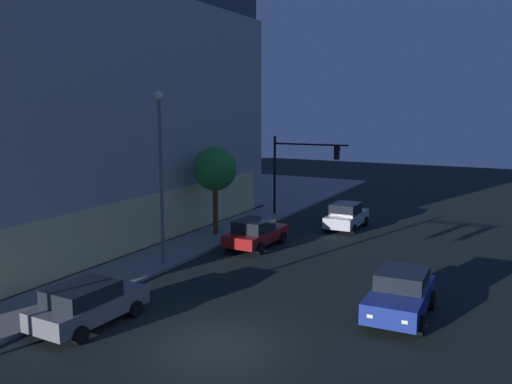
# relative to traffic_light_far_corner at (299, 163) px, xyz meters

# --- Properties ---
(ground_plane) EXTENTS (120.00, 120.00, 0.00)m
(ground_plane) POSITION_rel_traffic_light_far_corner_xyz_m (-19.98, -5.56, -3.89)
(ground_plane) COLOR black
(traffic_light_far_corner) EXTENTS (0.44, 5.37, 5.53)m
(traffic_light_far_corner) POSITION_rel_traffic_light_far_corner_xyz_m (0.00, 0.00, 0.00)
(traffic_light_far_corner) COLOR black
(traffic_light_far_corner) RESTS_ON sidewalk_corner
(street_lamp_sidewalk) EXTENTS (0.44, 0.44, 8.25)m
(street_lamp_sidewalk) POSITION_rel_traffic_light_far_corner_xyz_m (-13.58, 1.38, 1.41)
(street_lamp_sidewalk) COLOR slate
(street_lamp_sidewalk) RESTS_ON sidewalk_corner
(sidewalk_tree) EXTENTS (2.59, 2.59, 5.21)m
(sidewalk_tree) POSITION_rel_traffic_light_far_corner_xyz_m (-7.13, 2.38, 0.14)
(sidewalk_tree) COLOR brown
(sidewalk_tree) RESTS_ON sidewalk_corner
(car_grey) EXTENTS (4.30, 2.22, 1.54)m
(car_grey) POSITION_rel_traffic_light_far_corner_xyz_m (-20.51, -0.58, -3.09)
(car_grey) COLOR slate
(car_grey) RESTS_ON ground
(car_blue) EXTENTS (4.41, 2.24, 1.68)m
(car_blue) POSITION_rel_traffic_light_far_corner_xyz_m (-14.64, -10.21, -3.03)
(car_blue) COLOR navy
(car_blue) RESTS_ON ground
(car_red) EXTENTS (4.41, 2.23, 1.58)m
(car_red) POSITION_rel_traffic_light_far_corner_xyz_m (-8.35, -0.95, -3.09)
(car_red) COLOR maroon
(car_red) RESTS_ON ground
(car_silver) EXTENTS (4.22, 1.99, 1.68)m
(car_silver) POSITION_rel_traffic_light_far_corner_xyz_m (-1.67, -4.01, -3.06)
(car_silver) COLOR #B7BABF
(car_silver) RESTS_ON ground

